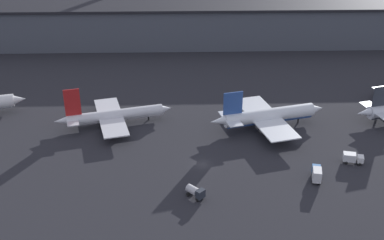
{
  "coord_description": "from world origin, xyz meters",
  "views": [
    {
      "loc": [
        -6.17,
        -112.79,
        71.7
      ],
      "look_at": [
        -2.37,
        15.37,
        6.0
      ],
      "focal_mm": 45.0,
      "sensor_mm": 36.0,
      "label": 1
    }
  ],
  "objects_px": {
    "service_vehicle_0": "(195,192)",
    "service_vehicle_3": "(352,158)",
    "airplane_2": "(268,116)",
    "airplane_1": "(114,116)",
    "service_vehicle_2": "(317,174)"
  },
  "relations": [
    {
      "from": "airplane_2",
      "to": "service_vehicle_3",
      "type": "xyz_separation_m",
      "value": [
        19.91,
        -21.93,
        -2.24
      ]
    },
    {
      "from": "airplane_1",
      "to": "service_vehicle_0",
      "type": "relative_size",
      "value": 7.45
    },
    {
      "from": "airplane_1",
      "to": "service_vehicle_0",
      "type": "bearing_deg",
      "value": -72.76
    },
    {
      "from": "service_vehicle_2",
      "to": "airplane_1",
      "type": "bearing_deg",
      "value": 71.64
    },
    {
      "from": "service_vehicle_0",
      "to": "service_vehicle_3",
      "type": "distance_m",
      "value": 46.5
    },
    {
      "from": "service_vehicle_0",
      "to": "service_vehicle_2",
      "type": "relative_size",
      "value": 0.79
    },
    {
      "from": "airplane_1",
      "to": "airplane_2",
      "type": "bearing_deg",
      "value": -18.27
    },
    {
      "from": "airplane_2",
      "to": "service_vehicle_0",
      "type": "xyz_separation_m",
      "value": [
        -24.2,
        -36.64,
        -2.23
      ]
    },
    {
      "from": "service_vehicle_3",
      "to": "service_vehicle_2",
      "type": "bearing_deg",
      "value": -132.7
    },
    {
      "from": "service_vehicle_0",
      "to": "airplane_1",
      "type": "bearing_deg",
      "value": 166.64
    },
    {
      "from": "airplane_1",
      "to": "airplane_2",
      "type": "xyz_separation_m",
      "value": [
        48.83,
        -3.25,
        0.72
      ]
    },
    {
      "from": "service_vehicle_2",
      "to": "service_vehicle_3",
      "type": "height_order",
      "value": "service_vehicle_2"
    },
    {
      "from": "airplane_1",
      "to": "airplane_2",
      "type": "distance_m",
      "value": 48.95
    },
    {
      "from": "airplane_1",
      "to": "service_vehicle_2",
      "type": "height_order",
      "value": "airplane_1"
    },
    {
      "from": "service_vehicle_0",
      "to": "service_vehicle_3",
      "type": "relative_size",
      "value": 0.84
    }
  ]
}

